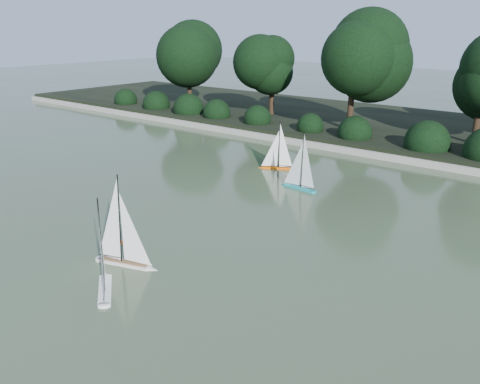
{
  "coord_description": "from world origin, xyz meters",
  "views": [
    {
      "loc": [
        5.7,
        -5.46,
        3.9
      ],
      "look_at": [
        -0.64,
        2.18,
        0.7
      ],
      "focal_mm": 40.0,
      "sensor_mm": 36.0,
      "label": 1
    }
  ],
  "objects_px": {
    "sailboat_white_a": "(104,274)",
    "sailboat_white_b": "(128,251)",
    "race_buoy": "(125,243)",
    "sailboat_orange": "(275,161)",
    "sailboat_teal": "(297,179)"
  },
  "relations": [
    {
      "from": "sailboat_white_b",
      "to": "sailboat_teal",
      "type": "distance_m",
      "value": 5.39
    },
    {
      "from": "sailboat_teal",
      "to": "race_buoy",
      "type": "relative_size",
      "value": 9.7
    },
    {
      "from": "sailboat_white_a",
      "to": "race_buoy",
      "type": "height_order",
      "value": "sailboat_white_a"
    },
    {
      "from": "sailboat_white_a",
      "to": "sailboat_teal",
      "type": "bearing_deg",
      "value": 95.85
    },
    {
      "from": "sailboat_white_a",
      "to": "race_buoy",
      "type": "distance_m",
      "value": 1.77
    },
    {
      "from": "sailboat_white_a",
      "to": "race_buoy",
      "type": "bearing_deg",
      "value": 131.9
    },
    {
      "from": "sailboat_white_b",
      "to": "sailboat_orange",
      "type": "bearing_deg",
      "value": 104.95
    },
    {
      "from": "sailboat_orange",
      "to": "sailboat_white_a",
      "type": "bearing_deg",
      "value": -73.79
    },
    {
      "from": "sailboat_orange",
      "to": "sailboat_teal",
      "type": "bearing_deg",
      "value": -36.91
    },
    {
      "from": "sailboat_white_a",
      "to": "sailboat_teal",
      "type": "relative_size",
      "value": 1.07
    },
    {
      "from": "sailboat_orange",
      "to": "race_buoy",
      "type": "xyz_separation_m",
      "value": [
        0.93,
        -5.93,
        -0.22
      ]
    },
    {
      "from": "sailboat_white_a",
      "to": "race_buoy",
      "type": "relative_size",
      "value": 10.38
    },
    {
      "from": "sailboat_orange",
      "to": "race_buoy",
      "type": "height_order",
      "value": "sailboat_orange"
    },
    {
      "from": "sailboat_white_a",
      "to": "sailboat_white_b",
      "type": "bearing_deg",
      "value": 116.38
    },
    {
      "from": "sailboat_orange",
      "to": "sailboat_teal",
      "type": "distance_m",
      "value": 1.85
    }
  ]
}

